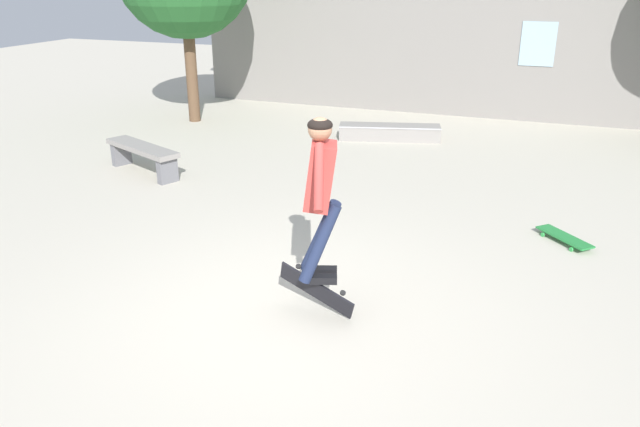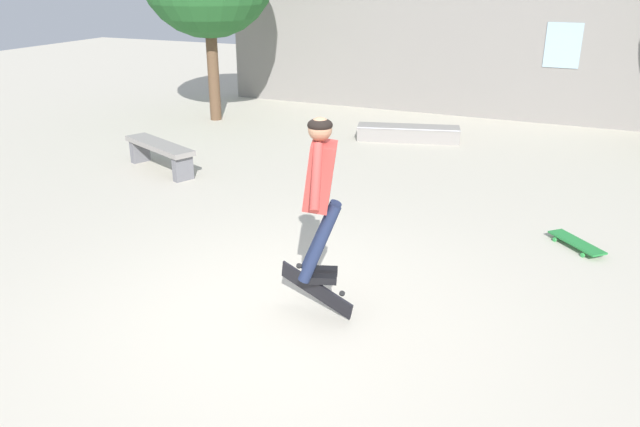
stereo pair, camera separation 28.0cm
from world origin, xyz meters
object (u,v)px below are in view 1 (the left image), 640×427
skate_ledge (390,132)px  skater (320,185)px  skateboard_flipping (316,290)px  skateboard_resting (564,237)px  park_bench (142,153)px

skate_ledge → skater: bearing=-96.0°
skater → skate_ledge: bearing=79.6°
skater → skateboard_flipping: (-0.03, -0.01, -1.05)m
skate_ledge → skateboard_resting: (3.22, -4.03, -0.08)m
park_bench → skater: size_ratio=1.06×
park_bench → skateboard_flipping: (4.19, -3.16, -0.08)m
park_bench → skateboard_flipping: skateboard_flipping is taller
skater → skateboard_resting: bearing=30.6°
skate_ledge → skateboard_flipping: skateboard_flipping is taller
skate_ledge → skater: (1.04, -6.63, 1.15)m
skateboard_resting → park_bench: bearing=-139.0°
skateboard_flipping → park_bench: bearing=150.9°
skater → skateboard_flipping: skater is taller
skate_ledge → skateboard_resting: 5.16m
skateboard_flipping → skater: bearing=31.6°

